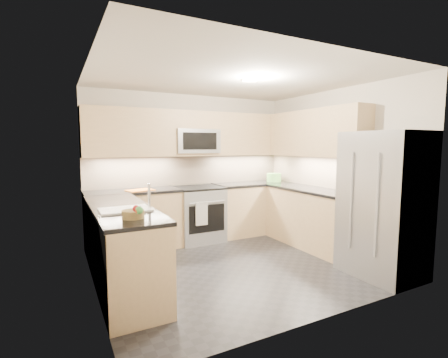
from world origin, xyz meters
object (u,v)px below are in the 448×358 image
gas_range (199,214)px  cutting_board (140,190)px  utensil_bowl (274,177)px  fruit_basket (133,214)px  refrigerator (384,205)px  microwave (195,141)px

gas_range → cutting_board: bearing=-176.6°
utensil_bowl → cutting_board: size_ratio=0.72×
gas_range → utensil_bowl: bearing=-0.3°
gas_range → cutting_board: 1.11m
fruit_basket → refrigerator: bearing=-9.6°
gas_range → refrigerator: bearing=-59.1°
microwave → utensil_bowl: bearing=-4.9°
utensil_bowl → gas_range: bearing=179.7°
microwave → fruit_basket: size_ratio=3.59×
gas_range → microwave: microwave is taller
refrigerator → utensil_bowl: 2.42m
microwave → refrigerator: bearing=-60.4°
fruit_basket → gas_range: bearing=52.1°
gas_range → cutting_board: size_ratio=2.36×
gas_range → cutting_board: cutting_board is taller
gas_range → fruit_basket: bearing=-127.9°
gas_range → microwave: 1.25m
utensil_bowl → fruit_basket: utensil_bowl is taller
refrigerator → cutting_board: refrigerator is taller
microwave → cutting_board: (-1.00, -0.18, -0.75)m
utensil_bowl → cutting_board: 2.56m
cutting_board → fruit_basket: 1.93m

